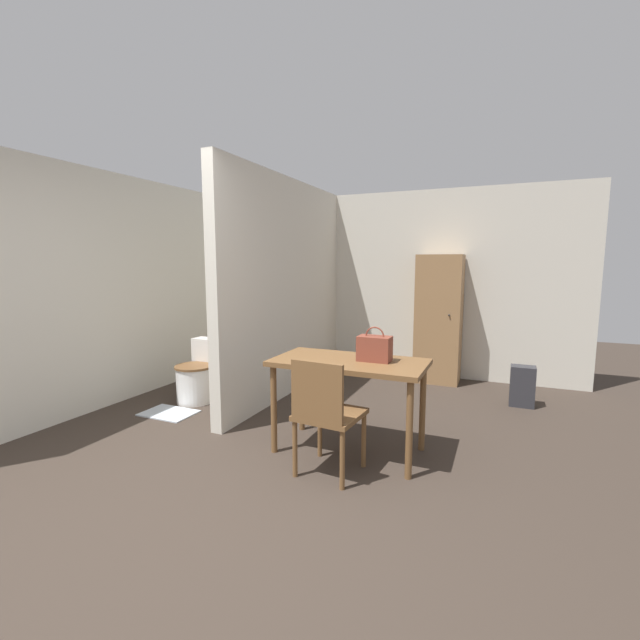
{
  "coord_description": "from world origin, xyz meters",
  "views": [
    {
      "loc": [
        1.68,
        -1.78,
        1.54
      ],
      "look_at": [
        0.08,
        1.91,
        1.0
      ],
      "focal_mm": 24.0,
      "sensor_mm": 36.0,
      "label": 1
    }
  ],
  "objects_px": {
    "toilet": "(198,376)",
    "wooden_cabinet": "(439,319)",
    "wooden_chair": "(326,412)",
    "space_heater": "(522,386)",
    "handbag": "(375,348)",
    "dining_table": "(349,371)"
  },
  "relations": [
    {
      "from": "dining_table",
      "to": "wooden_chair",
      "type": "xyz_separation_m",
      "value": [
        -0.01,
        -0.46,
        -0.19
      ]
    },
    {
      "from": "dining_table",
      "to": "space_heater",
      "type": "height_order",
      "value": "dining_table"
    },
    {
      "from": "wooden_chair",
      "to": "toilet",
      "type": "height_order",
      "value": "wooden_chair"
    },
    {
      "from": "wooden_chair",
      "to": "handbag",
      "type": "height_order",
      "value": "handbag"
    },
    {
      "from": "wooden_cabinet",
      "to": "space_heater",
      "type": "xyz_separation_m",
      "value": [
        0.99,
        -0.65,
        -0.6
      ]
    },
    {
      "from": "wooden_chair",
      "to": "wooden_cabinet",
      "type": "bearing_deg",
      "value": 87.79
    },
    {
      "from": "dining_table",
      "to": "handbag",
      "type": "xyz_separation_m",
      "value": [
        0.19,
        0.05,
        0.19
      ]
    },
    {
      "from": "toilet",
      "to": "handbag",
      "type": "relative_size",
      "value": 2.44
    },
    {
      "from": "space_heater",
      "to": "dining_table",
      "type": "bearing_deg",
      "value": -126.71
    },
    {
      "from": "toilet",
      "to": "wooden_cabinet",
      "type": "distance_m",
      "value": 3.06
    },
    {
      "from": "wooden_cabinet",
      "to": "dining_table",
      "type": "bearing_deg",
      "value": -98.17
    },
    {
      "from": "wooden_chair",
      "to": "handbag",
      "type": "xyz_separation_m",
      "value": [
        0.21,
        0.51,
        0.38
      ]
    },
    {
      "from": "wooden_cabinet",
      "to": "wooden_chair",
      "type": "bearing_deg",
      "value": -97.11
    },
    {
      "from": "dining_table",
      "to": "wooden_cabinet",
      "type": "relative_size",
      "value": 0.74
    },
    {
      "from": "handbag",
      "to": "wooden_cabinet",
      "type": "distance_m",
      "value": 2.41
    },
    {
      "from": "space_heater",
      "to": "handbag",
      "type": "bearing_deg",
      "value": -123.33
    },
    {
      "from": "wooden_cabinet",
      "to": "space_heater",
      "type": "relative_size",
      "value": 3.74
    },
    {
      "from": "dining_table",
      "to": "handbag",
      "type": "height_order",
      "value": "handbag"
    },
    {
      "from": "wooden_chair",
      "to": "space_heater",
      "type": "bearing_deg",
      "value": 63.96
    },
    {
      "from": "dining_table",
      "to": "wooden_chair",
      "type": "height_order",
      "value": "wooden_chair"
    },
    {
      "from": "wooden_cabinet",
      "to": "space_heater",
      "type": "bearing_deg",
      "value": -33.19
    },
    {
      "from": "dining_table",
      "to": "wooden_cabinet",
      "type": "height_order",
      "value": "wooden_cabinet"
    }
  ]
}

